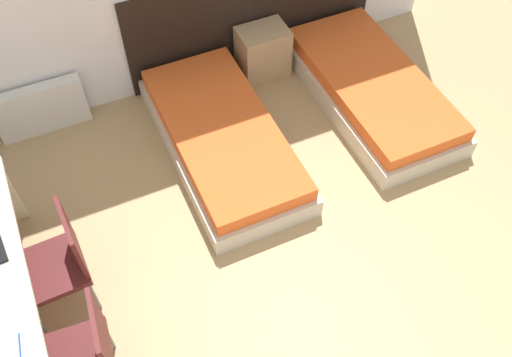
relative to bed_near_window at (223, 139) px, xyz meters
name	(u,v)px	position (x,y,z in m)	size (l,w,h in m)	color
headboard_panel	(254,18)	(0.77, 1.03, 0.37)	(2.60, 0.03, 1.06)	black
bed_near_window	(223,139)	(0.00, 0.00, 0.00)	(0.95, 2.00, 0.34)	beige
bed_near_door	(371,89)	(1.55, 0.00, 0.00)	(0.95, 2.00, 0.34)	beige
nightstand	(263,52)	(0.77, 0.83, 0.10)	(0.48, 0.35, 0.52)	tan
radiator	(41,109)	(-1.41, 0.95, 0.09)	(0.83, 0.12, 0.50)	silver
chair_near_laptop	(58,260)	(-1.58, -0.85, 0.33)	(0.49, 0.49, 0.91)	#511919
chair_near_notebook	(84,354)	(-1.58, -1.58, 0.33)	(0.51, 0.51, 0.91)	#511919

